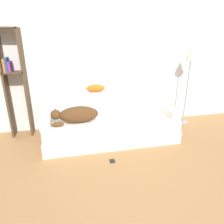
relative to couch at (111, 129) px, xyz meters
name	(u,v)px	position (x,y,z in m)	size (l,w,h in m)	color
ground_plane	(156,217)	(0.09, -1.76, -0.20)	(20.00, 20.00, 0.00)	#9E7042
wall_back	(108,58)	(0.09, 0.74, 1.15)	(7.65, 0.06, 2.70)	white
couch	(111,129)	(0.00, 0.00, 0.00)	(2.29, 0.88, 0.40)	silver
couch_backrest	(107,101)	(0.00, 0.37, 0.40)	(2.25, 0.15, 0.39)	silver
couch_arm_left	(47,120)	(-1.07, -0.01, 0.27)	(0.15, 0.69, 0.14)	silver
couch_arm_right	(167,110)	(1.07, -0.01, 0.27)	(0.15, 0.69, 0.14)	silver
dog	(76,115)	(-0.59, -0.07, 0.34)	(0.77, 0.27, 0.27)	#513319
laptop	(114,118)	(0.05, -0.04, 0.21)	(0.35, 0.25, 0.02)	silver
throw_pillow	(96,88)	(-0.20, 0.37, 0.67)	(0.34, 0.16, 0.13)	orange
bookshelf	(15,80)	(-1.59, 0.55, 0.83)	(0.36, 0.26, 1.89)	#4C3823
floor_lamp	(190,64)	(1.67, 0.39, 1.04)	(0.22, 0.22, 1.55)	gray
power_adapter	(112,161)	(-0.13, -0.71, -0.19)	(0.07, 0.07, 0.02)	black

